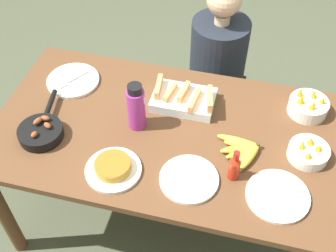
# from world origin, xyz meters

# --- Properties ---
(ground_plane) EXTENTS (14.00, 14.00, 0.00)m
(ground_plane) POSITION_xyz_m (0.00, 0.00, 0.00)
(ground_plane) COLOR #474C38
(dining_table) EXTENTS (1.61, 0.88, 0.75)m
(dining_table) POSITION_xyz_m (0.00, 0.00, 0.65)
(dining_table) COLOR brown
(dining_table) RESTS_ON ground_plane
(banana_bunch) EXTENTS (0.20, 0.20, 0.04)m
(banana_bunch) POSITION_xyz_m (0.35, -0.05, 0.77)
(banana_bunch) COLOR yellow
(banana_bunch) RESTS_ON dining_table
(melon_tray) EXTENTS (0.30, 0.20, 0.10)m
(melon_tray) POSITION_xyz_m (0.03, 0.19, 0.78)
(melon_tray) COLOR silver
(melon_tray) RESTS_ON dining_table
(skillet) EXTENTS (0.20, 0.36, 0.08)m
(skillet) POSITION_xyz_m (-0.54, -0.17, 0.78)
(skillet) COLOR black
(skillet) RESTS_ON dining_table
(frittata_plate_center) EXTENTS (0.24, 0.24, 0.06)m
(frittata_plate_center) POSITION_xyz_m (-0.17, -0.28, 0.77)
(frittata_plate_center) COLOR silver
(frittata_plate_center) RESTS_ON dining_table
(empty_plate_near_front) EXTENTS (0.25, 0.25, 0.02)m
(empty_plate_near_front) POSITION_xyz_m (0.15, -0.25, 0.76)
(empty_plate_near_front) COLOR silver
(empty_plate_near_front) RESTS_ON dining_table
(empty_plate_far_left) EXTENTS (0.25, 0.25, 0.02)m
(empty_plate_far_left) POSITION_xyz_m (0.51, -0.24, 0.76)
(empty_plate_far_left) COLOR silver
(empty_plate_far_left) RESTS_ON dining_table
(empty_plate_far_right) EXTENTS (0.26, 0.26, 0.02)m
(empty_plate_far_right) POSITION_xyz_m (-0.55, 0.21, 0.76)
(empty_plate_far_right) COLOR silver
(empty_plate_far_right) RESTS_ON dining_table
(fruit_bowl_mango) EXTENTS (0.18, 0.18, 0.12)m
(fruit_bowl_mango) POSITION_xyz_m (0.61, 0.28, 0.79)
(fruit_bowl_mango) COLOR silver
(fruit_bowl_mango) RESTS_ON dining_table
(fruit_bowl_citrus) EXTENTS (0.17, 0.17, 0.09)m
(fruit_bowl_citrus) POSITION_xyz_m (0.62, -0.00, 0.78)
(fruit_bowl_citrus) COLOR silver
(fruit_bowl_citrus) RESTS_ON dining_table
(water_bottle) EXTENTS (0.08, 0.08, 0.24)m
(water_bottle) POSITION_xyz_m (-0.15, 0.00, 0.86)
(water_bottle) COLOR #992D89
(water_bottle) RESTS_ON dining_table
(hot_sauce_bottle) EXTENTS (0.05, 0.05, 0.16)m
(hot_sauce_bottle) POSITION_xyz_m (0.32, -0.18, 0.82)
(hot_sauce_bottle) COLOR #B72814
(hot_sauce_bottle) RESTS_ON dining_table
(person_figure) EXTENTS (0.35, 0.35, 1.13)m
(person_figure) POSITION_xyz_m (0.12, 0.69, 0.46)
(person_figure) COLOR black
(person_figure) RESTS_ON ground_plane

